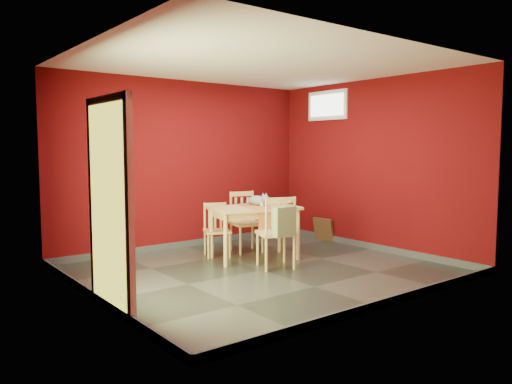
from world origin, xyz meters
TOP-DOWN VIEW (x-y plane):
  - ground at (0.00, 0.00)m, footprint 4.50×4.50m
  - room_shell at (0.00, 0.00)m, footprint 4.50×4.50m
  - doorway at (-2.23, -0.40)m, footprint 0.06×1.01m
  - window at (2.23, 1.00)m, footprint 0.05×0.90m
  - outlet_plate at (1.60, 1.99)m, footprint 0.08×0.02m
  - dining_table at (0.33, 0.59)m, footprint 1.38×1.00m
  - table_runner at (0.33, 0.47)m, footprint 0.49×0.77m
  - chair_far_left at (0.02, 1.12)m, footprint 0.49×0.49m
  - chair_far_right at (0.56, 1.12)m, footprint 0.52×0.52m
  - chair_near at (0.24, -0.03)m, footprint 0.59×0.59m
  - tote_bag at (0.18, -0.24)m, footprint 0.33×0.19m
  - cat at (0.44, 0.66)m, footprint 0.37×0.46m
  - picture_frame at (2.19, 1.01)m, footprint 0.17×0.41m

SIDE VIEW (x-z plane):
  - ground at x=0.00m, z-range 0.00..0.00m
  - room_shell at x=0.00m, z-range -2.20..2.30m
  - picture_frame at x=2.19m, z-range 0.00..0.40m
  - outlet_plate at x=1.60m, z-range 0.24..0.36m
  - chair_far_left at x=0.02m, z-range 0.01..0.80m
  - chair_far_right at x=0.56m, z-range 0.01..0.95m
  - chair_near at x=0.24m, z-range 0.01..0.99m
  - tote_bag at x=0.18m, z-range 0.44..0.90m
  - dining_table at x=0.33m, z-range 0.29..1.06m
  - table_runner at x=0.33m, z-range 0.54..0.90m
  - cat at x=0.44m, z-range 0.77..0.98m
  - doorway at x=-2.23m, z-range 0.06..2.19m
  - window at x=2.23m, z-range 2.10..2.60m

